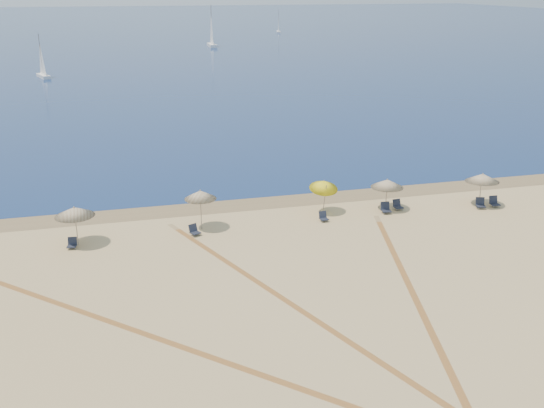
% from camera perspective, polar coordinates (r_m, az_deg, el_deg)
% --- Properties ---
extents(ocean, '(500.00, 500.00, 0.00)m').
position_cam_1_polar(ocean, '(241.56, -12.45, 16.11)').
color(ocean, '#0C2151').
rests_on(ocean, ground).
extents(wet_sand, '(500.00, 500.00, 0.00)m').
position_cam_1_polar(wet_sand, '(43.55, -1.28, 0.15)').
color(wet_sand, olive).
rests_on(wet_sand, ground).
extents(umbrella_1, '(2.33, 2.33, 2.44)m').
position_cam_1_polar(umbrella_1, '(37.74, -18.07, -0.69)').
color(umbrella_1, gray).
rests_on(umbrella_1, ground).
extents(umbrella_2, '(2.03, 2.03, 2.63)m').
position_cam_1_polar(umbrella_2, '(38.44, -6.75, 0.87)').
color(umbrella_2, gray).
rests_on(umbrella_2, ground).
extents(umbrella_3, '(1.94, 2.02, 2.53)m').
position_cam_1_polar(umbrella_3, '(41.06, 4.89, 1.80)').
color(umbrella_3, gray).
rests_on(umbrella_3, ground).
extents(umbrella_4, '(2.24, 2.24, 2.22)m').
position_cam_1_polar(umbrella_4, '(42.41, 10.77, 1.91)').
color(umbrella_4, gray).
rests_on(umbrella_4, ground).
extents(umbrella_5, '(2.34, 2.36, 2.38)m').
position_cam_1_polar(umbrella_5, '(44.86, 19.16, 2.35)').
color(umbrella_5, gray).
rests_on(umbrella_5, ground).
extents(chair_2, '(0.61, 0.69, 0.63)m').
position_cam_1_polar(chair_2, '(37.98, -18.27, -3.55)').
color(chair_2, black).
rests_on(chair_2, ground).
extents(chair_3, '(0.77, 0.82, 0.67)m').
position_cam_1_polar(chair_3, '(38.20, -7.32, -2.48)').
color(chair_3, black).
rests_on(chair_3, ground).
extents(chair_4, '(0.56, 0.65, 0.63)m').
position_cam_1_polar(chair_4, '(40.26, 4.86, -1.21)').
color(chair_4, black).
rests_on(chair_4, ground).
extents(chair_5, '(0.67, 0.77, 0.73)m').
position_cam_1_polar(chair_5, '(42.23, 10.63, -0.39)').
color(chair_5, black).
rests_on(chair_5, ground).
extents(chair_6, '(0.63, 0.72, 0.69)m').
position_cam_1_polar(chair_6, '(43.04, 11.72, -0.10)').
color(chair_6, black).
rests_on(chair_6, ground).
extents(chair_7, '(0.79, 0.85, 0.73)m').
position_cam_1_polar(chair_7, '(44.84, 18.99, 0.04)').
color(chair_7, black).
rests_on(chair_7, ground).
extents(chair_8, '(0.65, 0.75, 0.73)m').
position_cam_1_polar(chair_8, '(45.48, 20.14, 0.18)').
color(chair_8, black).
rests_on(chair_8, ground).
extents(sailboat_0, '(2.75, 4.88, 7.08)m').
position_cam_1_polar(sailboat_0, '(109.47, -20.79, 12.15)').
color(sailboat_0, white).
rests_on(sailboat_0, ocean).
extents(sailboat_1, '(1.73, 6.60, 9.82)m').
position_cam_1_polar(sailboat_1, '(154.88, -5.69, 15.59)').
color(sailboat_1, white).
rests_on(sailboat_1, ocean).
extents(sailboat_2, '(2.18, 4.71, 6.80)m').
position_cam_1_polar(sailboat_2, '(198.94, 0.62, 16.39)').
color(sailboat_2, white).
rests_on(sailboat_2, ocean).
extents(tire_tracks, '(51.71, 42.44, 0.00)m').
position_cam_1_polar(tire_tracks, '(28.69, 0.71, -11.07)').
color(tire_tracks, tan).
rests_on(tire_tracks, ground).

